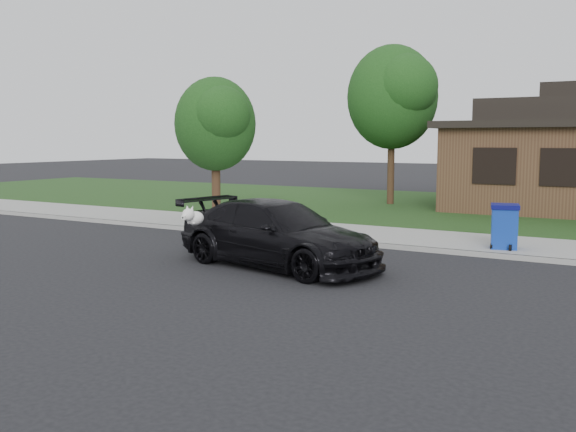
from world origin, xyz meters
The scene contains 8 objects.
ground centered at (0.00, 0.00, 0.00)m, with size 120.00×120.00×0.00m, color black.
sidewalk centered at (0.00, 5.00, 0.06)m, with size 60.00×3.00×0.12m, color gray.
curb centered at (0.00, 3.50, 0.06)m, with size 60.00×0.12×0.12m, color gray.
lawn centered at (0.00, 13.00, 0.07)m, with size 60.00×13.00×0.13m, color #193814.
sedan centered at (-2.19, 0.17, 0.71)m, with size 5.21×2.96×1.42m.
recycling_bin centered at (1.73, 4.28, 0.66)m, with size 0.78×0.78×1.07m.
tree_0 centered at (-4.34, 12.88, 4.48)m, with size 3.78×3.60×6.34m.
tree_2 centered at (-7.38, 5.11, 3.27)m, with size 2.73×2.60×4.59m.
Camera 1 is at (4.82, -11.56, 2.74)m, focal length 40.00 mm.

